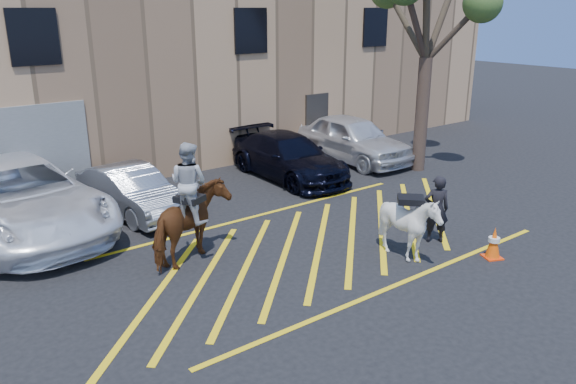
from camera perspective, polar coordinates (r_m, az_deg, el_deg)
ground at (r=13.59m, az=2.39°, el=-4.98°), size 90.00×90.00×0.00m
car_white_pickup at (r=15.27m, az=-25.69°, el=-0.55°), size 3.63×6.78×1.81m
car_silver_sedan at (r=15.70m, az=-15.63°, el=0.09°), size 1.85×4.06×1.29m
car_blue_suv at (r=18.39m, az=0.05°, el=3.62°), size 2.18×4.98×1.43m
car_white_suv at (r=20.60m, az=6.51°, el=5.44°), size 2.04×4.91×1.66m
handler at (r=13.72m, az=14.84°, el=-1.70°), size 0.71×0.67×1.64m
warehouse at (r=23.08m, az=-17.38°, el=13.20°), size 32.42×10.20×7.30m
hatching_zone at (r=13.38m, az=3.21°, el=-5.35°), size 12.60×5.12×0.01m
mounted_bay at (r=12.32m, az=-9.88°, el=-2.30°), size 2.24×1.75×2.70m
saddled_white at (r=12.64m, az=12.19°, el=-3.37°), size 1.89×1.90×1.56m
traffic_cone at (r=13.37m, az=20.17°, el=-4.85°), size 0.50×0.50×0.73m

